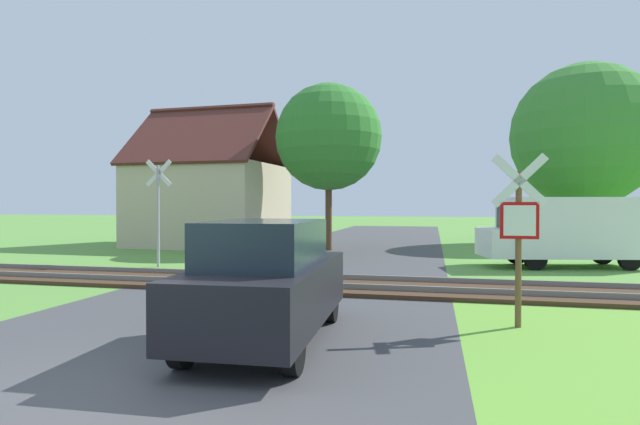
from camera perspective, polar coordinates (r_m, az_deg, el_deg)
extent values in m
plane|color=#5B933D|center=(6.02, -24.17, -18.68)|extent=(160.00, 160.00, 0.00)
cube|color=#424244|center=(7.64, -14.81, -14.36)|extent=(7.64, 80.00, 0.01)
cube|color=#422D1E|center=(12.49, -3.29, -8.12)|extent=(60.00, 2.60, 0.10)
cube|color=slate|center=(13.16, -2.42, -7.17)|extent=(60.00, 0.08, 0.12)
cube|color=slate|center=(11.80, -4.26, -8.11)|extent=(60.00, 0.08, 0.12)
cylinder|color=brown|center=(8.78, 21.74, -3.96)|extent=(0.10, 0.10, 2.55)
cube|color=red|center=(8.69, 21.82, -0.85)|extent=(0.60, 0.03, 0.60)
cube|color=white|center=(8.66, 21.85, -0.86)|extent=(0.49, 0.01, 0.49)
cube|color=white|center=(8.69, 21.85, 3.42)|extent=(0.88, 0.03, 0.88)
cube|color=white|center=(8.69, 21.85, 3.42)|extent=(0.88, 0.03, 0.88)
cylinder|color=#9E9EA5|center=(16.87, -18.01, -0.39)|extent=(0.09, 0.09, 3.28)
cube|color=white|center=(16.95, -17.95, 4.31)|extent=(0.88, 0.11, 0.88)
cube|color=white|center=(16.95, -17.95, 4.31)|extent=(0.88, 0.11, 0.88)
cube|color=#C6B293|center=(25.36, -12.33, 0.82)|extent=(6.58, 6.38, 3.96)
cube|color=#562823|center=(24.24, -14.05, 8.75)|extent=(6.78, 3.75, 3.13)
cube|color=#562823|center=(26.93, -10.84, 7.97)|extent=(6.78, 3.75, 3.13)
cube|color=brown|center=(24.87, -8.76, 9.41)|extent=(0.52, 0.52, 1.10)
cylinder|color=#513823|center=(21.85, 0.99, -0.14)|extent=(0.29, 0.29, 3.21)
sphere|color=#337A2D|center=(22.05, 1.00, 8.60)|extent=(4.65, 4.65, 4.65)
cylinder|color=#513823|center=(28.01, 27.92, -0.43)|extent=(0.34, 0.34, 2.81)
sphere|color=#3D8433|center=(28.22, 27.98, 7.82)|extent=(7.06, 7.06, 7.06)
cube|color=white|center=(17.90, 26.73, -1.49)|extent=(4.49, 2.70, 1.90)
cube|color=white|center=(17.03, 19.23, -3.25)|extent=(1.05, 1.91, 0.90)
cube|color=#19232D|center=(17.10, 20.43, -0.44)|extent=(0.36, 1.59, 0.85)
cube|color=navy|center=(18.79, 25.47, -2.39)|extent=(3.71, 0.76, 0.16)
cylinder|color=black|center=(18.13, 21.55, -4.43)|extent=(0.70, 0.31, 0.68)
cylinder|color=black|center=(16.68, 23.41, -4.91)|extent=(0.70, 0.31, 0.68)
cylinder|color=black|center=(19.30, 29.55, -4.17)|extent=(0.70, 0.31, 0.68)
cylinder|color=black|center=(17.95, 31.91, -4.56)|extent=(0.70, 0.31, 0.68)
cube|color=black|center=(7.45, -5.86, -9.06)|extent=(1.79, 4.06, 0.84)
cube|color=#19232D|center=(7.17, -6.32, -3.50)|extent=(1.48, 2.25, 0.64)
cylinder|color=black|center=(8.68, 1.25, -10.45)|extent=(0.20, 0.61, 0.60)
cylinder|color=black|center=(9.01, -7.70, -10.03)|extent=(0.20, 0.61, 0.60)
cylinder|color=black|center=(6.09, -3.06, -15.40)|extent=(0.20, 0.61, 0.60)
cylinder|color=black|center=(6.55, -15.43, -14.25)|extent=(0.20, 0.61, 0.60)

